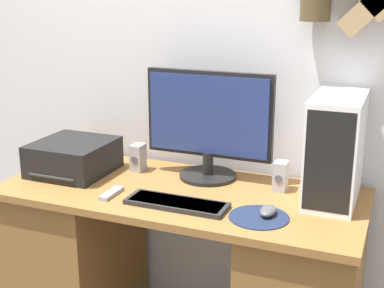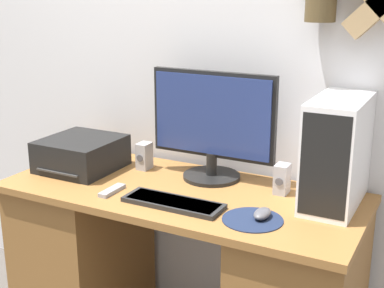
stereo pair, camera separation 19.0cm
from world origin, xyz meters
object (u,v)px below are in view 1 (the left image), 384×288
object	(u,v)px
computer_tower	(336,148)
remote_control	(111,193)
mouse	(268,211)
printer	(73,157)
speaker_right	(281,176)
speaker_left	(138,158)
monitor	(209,122)
keyboard	(177,203)

from	to	relation	value
computer_tower	remote_control	size ratio (longest dim) A/B	2.95
mouse	printer	bearing A→B (deg)	171.36
computer_tower	printer	bearing A→B (deg)	-173.74
mouse	speaker_right	distance (m)	0.27
mouse	speaker_right	bearing A→B (deg)	93.97
printer	speaker_left	size ratio (longest dim) A/B	2.78
mouse	speaker_right	xyz separation A→B (m)	(-0.02, 0.27, 0.04)
remote_control	speaker_left	bearing A→B (deg)	97.61
mouse	monitor	bearing A→B (deg)	138.57
mouse	computer_tower	distance (m)	0.37
mouse	remote_control	size ratio (longest dim) A/B	0.71
computer_tower	speaker_left	bearing A→B (deg)	179.45
keyboard	speaker_right	bearing A→B (deg)	43.31
keyboard	computer_tower	world-z (taller)	computer_tower
keyboard	speaker_left	bearing A→B (deg)	136.46
speaker_left	speaker_right	distance (m)	0.64
speaker_right	remote_control	world-z (taller)	speaker_right
speaker_right	remote_control	xyz separation A→B (m)	(-0.60, -0.31, -0.05)
monitor	speaker_left	distance (m)	0.37
monitor	computer_tower	world-z (taller)	monitor
speaker_left	speaker_right	xyz separation A→B (m)	(0.64, -0.00, 0.00)
computer_tower	speaker_right	size ratio (longest dim) A/B	3.39
printer	speaker_right	world-z (taller)	printer
computer_tower	speaker_right	world-z (taller)	computer_tower
printer	speaker_left	xyz separation A→B (m)	(0.25, 0.13, -0.01)
speaker_right	remote_control	bearing A→B (deg)	-153.16
computer_tower	printer	xyz separation A→B (m)	(-1.10, -0.12, -0.13)
keyboard	speaker_left	size ratio (longest dim) A/B	3.24
mouse	printer	distance (m)	0.93
printer	speaker_right	bearing A→B (deg)	8.13
monitor	speaker_right	size ratio (longest dim) A/B	4.58
monitor	mouse	bearing A→B (deg)	-41.43
keyboard	speaker_left	world-z (taller)	speaker_left
monitor	speaker_right	distance (m)	0.37
monitor	mouse	xyz separation A→B (m)	(0.34, -0.30, -0.23)
computer_tower	monitor	bearing A→B (deg)	175.53
keyboard	printer	world-z (taller)	printer
printer	remote_control	distance (m)	0.35
mouse	remote_control	world-z (taller)	mouse
monitor	printer	world-z (taller)	monitor
computer_tower	mouse	bearing A→B (deg)	-126.00
monitor	speaker_right	xyz separation A→B (m)	(0.32, -0.03, -0.19)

